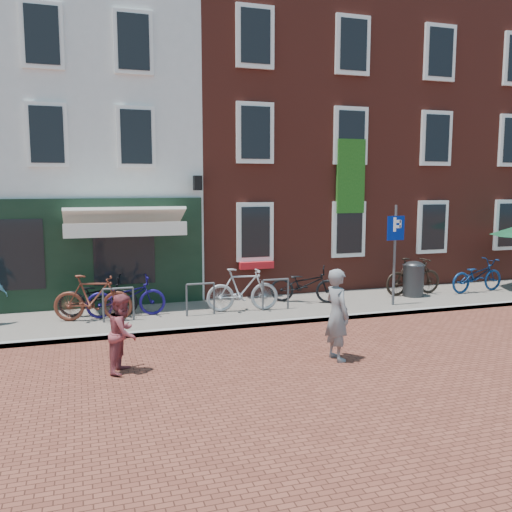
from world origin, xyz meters
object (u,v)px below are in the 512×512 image
object	(u,v)px
boy	(123,333)
bicycle_6	(477,276)
litter_bin	(413,277)
bicycle_4	(305,284)
woman	(337,315)
bicycle_3	(243,290)
bicycle_0	(98,296)
bicycle_5	(413,276)
parking_sign	(395,242)
bicycle_2	(126,296)
bicycle_1	(93,298)

from	to	relation	value
boy	bicycle_6	distance (m)	11.41
litter_bin	bicycle_4	distance (m)	3.37
woman	bicycle_3	bearing A→B (deg)	3.86
woman	bicycle_0	xyz separation A→B (m)	(-4.26, 4.62, -0.28)
bicycle_0	bicycle_4	bearing A→B (deg)	-79.76
woman	bicycle_6	bearing A→B (deg)	-63.75
bicycle_5	bicycle_6	bearing A→B (deg)	-97.98
parking_sign	bicycle_3	xyz separation A→B (m)	(-4.11, 0.57, -1.16)
litter_bin	woman	bearing A→B (deg)	-136.78
parking_sign	boy	xyz separation A→B (m)	(-7.38, -2.92, -1.11)
litter_bin	bicycle_2	bearing A→B (deg)	179.79
parking_sign	woman	size ratio (longest dim) A/B	1.53
boy	bicycle_3	distance (m)	4.78
bicycle_4	bicycle_5	world-z (taller)	bicycle_5
bicycle_3	parking_sign	bearing A→B (deg)	-90.79
bicycle_3	bicycle_6	size ratio (longest dim) A/B	0.97
boy	bicycle_5	bearing A→B (deg)	-41.50
bicycle_2	bicycle_5	bearing A→B (deg)	-88.79
parking_sign	bicycle_3	size ratio (longest dim) A/B	1.45
bicycle_6	litter_bin	bearing A→B (deg)	82.48
litter_bin	bicycle_2	size ratio (longest dim) A/B	0.57
bicycle_6	bicycle_0	bearing A→B (deg)	82.33
parking_sign	bicycle_0	world-z (taller)	parking_sign
litter_bin	bicycle_5	size ratio (longest dim) A/B	0.59
boy	bicycle_3	world-z (taller)	boy
bicycle_1	bicycle_5	size ratio (longest dim) A/B	1.00
bicycle_0	bicycle_4	world-z (taller)	same
litter_bin	bicycle_4	size ratio (longest dim) A/B	0.57
woman	bicycle_4	bearing A→B (deg)	-21.32
woman	bicycle_2	size ratio (longest dim) A/B	0.92
boy	bicycle_6	size ratio (longest dim) A/B	0.74
bicycle_1	bicycle_6	world-z (taller)	bicycle_1
boy	bicycle_2	distance (m)	3.83
woman	bicycle_2	bearing A→B (deg)	33.71
bicycle_6	bicycle_2	bearing A→B (deg)	83.58
bicycle_5	litter_bin	bearing A→B (deg)	145.13
bicycle_2	bicycle_6	distance (m)	10.43
bicycle_0	bicycle_2	size ratio (longest dim) A/B	1.00
woman	bicycle_4	xyz separation A→B (m)	(1.26, 4.55, -0.28)
bicycle_4	bicycle_5	bearing A→B (deg)	-64.46
bicycle_3	bicycle_4	xyz separation A→B (m)	(1.95, 0.50, -0.06)
bicycle_2	bicycle_6	size ratio (longest dim) A/B	1.00
bicycle_1	woman	bearing A→B (deg)	-119.29
parking_sign	bicycle_5	world-z (taller)	parking_sign
woman	boy	size ratio (longest dim) A/B	1.24
bicycle_0	parking_sign	bearing A→B (deg)	-87.47
parking_sign	bicycle_2	distance (m)	7.19
bicycle_1	bicycle_3	world-z (taller)	same
bicycle_0	bicycle_5	bearing A→B (deg)	-79.84
bicycle_3	bicycle_5	size ratio (longest dim) A/B	1.00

